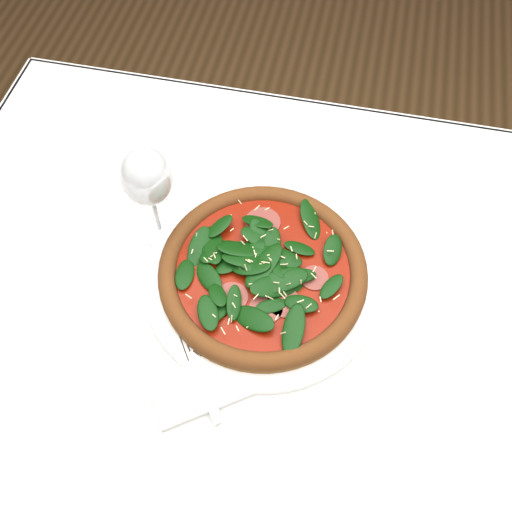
% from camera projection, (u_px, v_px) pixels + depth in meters
% --- Properties ---
extents(ground, '(6.00, 6.00, 0.00)m').
position_uv_depth(ground, '(279.00, 426.00, 1.49)').
color(ground, brown).
rests_on(ground, ground).
extents(dining_table, '(1.21, 0.81, 0.75)m').
position_uv_depth(dining_table, '(293.00, 321.00, 0.93)').
color(dining_table, white).
rests_on(dining_table, ground).
extents(plate, '(0.36, 0.36, 0.02)m').
position_uv_depth(plate, '(263.00, 277.00, 0.85)').
color(plate, white).
rests_on(plate, dining_table).
extents(pizza, '(0.40, 0.40, 0.04)m').
position_uv_depth(pizza, '(263.00, 270.00, 0.83)').
color(pizza, brown).
rests_on(pizza, plate).
extents(wine_glass, '(0.07, 0.07, 0.18)m').
position_uv_depth(wine_glass, '(147.00, 179.00, 0.80)').
color(wine_glass, white).
rests_on(wine_glass, dining_table).
extents(napkin, '(0.15, 0.13, 0.01)m').
position_uv_depth(napkin, '(205.00, 388.00, 0.76)').
color(napkin, white).
rests_on(napkin, dining_table).
extents(fork, '(0.09, 0.12, 0.00)m').
position_uv_depth(fork, '(199.00, 370.00, 0.77)').
color(fork, silver).
rests_on(fork, napkin).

